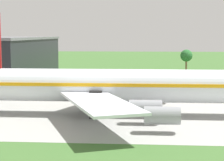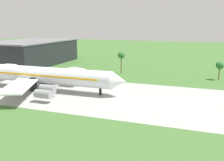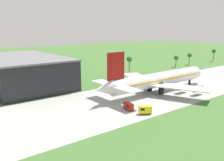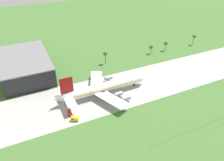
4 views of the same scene
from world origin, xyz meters
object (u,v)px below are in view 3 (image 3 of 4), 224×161
at_px(jet_airliner, 158,80).
at_px(terminal_building, 21,71).
at_px(baggage_tug, 129,106).
at_px(catering_van, 145,110).

distance_m(jet_airliner, terminal_building, 70.37).
bearing_deg(terminal_building, baggage_tug, -75.17).
relative_size(baggage_tug, catering_van, 1.00).
xyz_separation_m(catering_van, terminal_building, (-18.54, 71.62, 6.02)).
height_order(jet_airliner, baggage_tug, jet_airliner).
bearing_deg(terminal_building, catering_van, -75.49).
bearing_deg(baggage_tug, terminal_building, 104.83).
distance_m(catering_van, terminal_building, 74.23).
relative_size(jet_airliner, catering_van, 14.56).
height_order(jet_airliner, terminal_building, jet_airliner).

